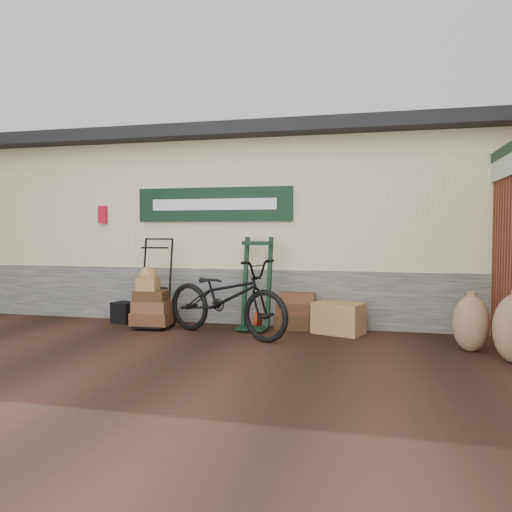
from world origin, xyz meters
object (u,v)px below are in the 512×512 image
Objects in this scene: bicycle at (226,293)px; suitcase_stack at (296,310)px; porter_trolley at (155,282)px; wicker_hamper at (339,318)px; black_trunk at (124,312)px; green_barrow at (256,284)px.

suitcase_stack is at bearing -27.41° from bicycle.
porter_trolley reaches higher than wicker_hamper.
suitcase_stack is 0.71m from wicker_hamper.
black_trunk is 2.09m from bicycle.
black_trunk is at bearing -176.73° from suitcase_stack.
black_trunk is (-3.52, 0.04, -0.06)m from wicker_hamper.
bicycle is (1.95, -0.60, 0.45)m from black_trunk.
suitcase_stack is at bearing 163.39° from wicker_hamper.
porter_trolley is 2.04× the size of wicker_hamper.
suitcase_stack is (2.18, 0.39, -0.43)m from porter_trolley.
porter_trolley is at bearing -18.59° from black_trunk.
green_barrow is 4.15× the size of black_trunk.
green_barrow is 2.02× the size of wicker_hamper.
bicycle is (-1.57, -0.56, 0.40)m from wicker_hamper.
bicycle reaches higher than wicker_hamper.
bicycle is (1.28, -0.38, -0.09)m from porter_trolley.
suitcase_stack is 2.85m from black_trunk.
black_trunk is at bearing 158.81° from porter_trolley.
wicker_hamper is at bearing -48.10° from bicycle.
wicker_hamper reaches higher than black_trunk.
wicker_hamper is (2.85, 0.19, -0.49)m from porter_trolley.
green_barrow is 0.75m from suitcase_stack.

